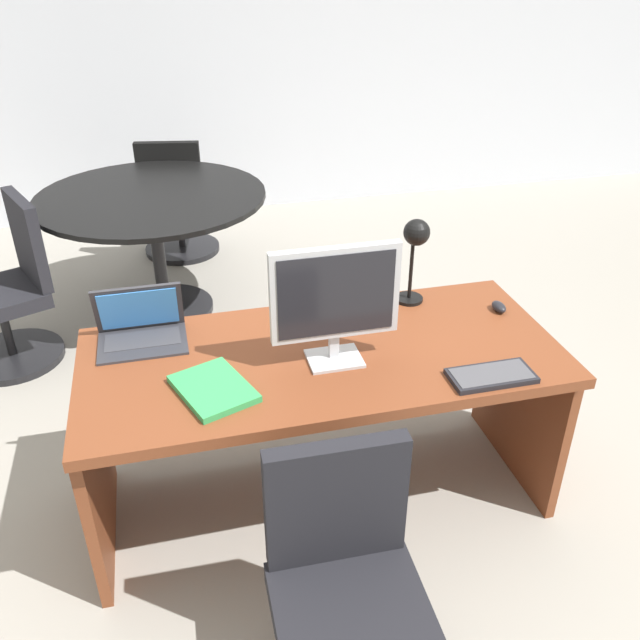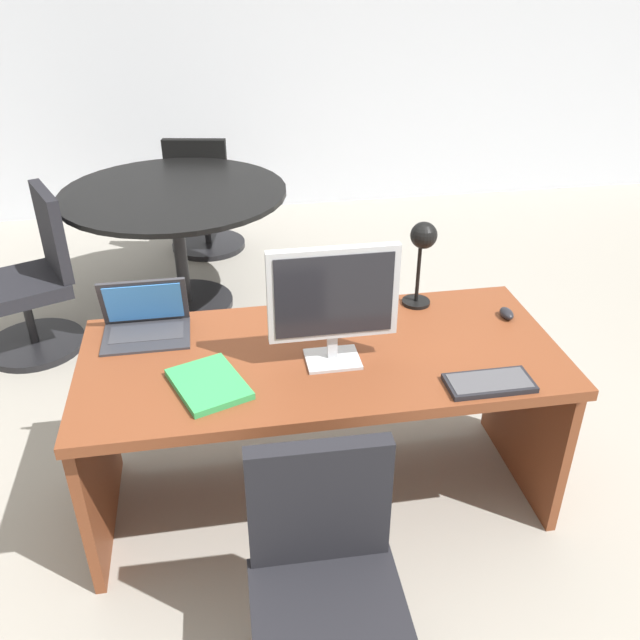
# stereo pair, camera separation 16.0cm
# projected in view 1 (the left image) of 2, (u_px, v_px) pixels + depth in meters

# --- Properties ---
(ground) EXTENTS (12.00, 12.00, 0.00)m
(ground) POSITION_uv_depth(u_px,v_px,m) (264.00, 326.00, 4.17)
(ground) COLOR gray
(back_wall) EXTENTS (10.00, 0.10, 2.80)m
(back_wall) POSITION_uv_depth(u_px,v_px,m) (210.00, 39.00, 5.28)
(back_wall) COLOR silver
(back_wall) RESTS_ON ground
(desk) EXTENTS (1.82, 0.81, 0.74)m
(desk) POSITION_uv_depth(u_px,v_px,m) (320.00, 387.00, 2.67)
(desk) COLOR brown
(desk) RESTS_ON ground
(monitor) EXTENTS (0.47, 0.16, 0.46)m
(monitor) POSITION_uv_depth(u_px,v_px,m) (335.00, 298.00, 2.36)
(monitor) COLOR #B7BABF
(monitor) RESTS_ON desk
(laptop) EXTENTS (0.34, 0.24, 0.23)m
(laptop) POSITION_uv_depth(u_px,v_px,m) (140.00, 323.00, 2.59)
(laptop) COLOR #2D2D33
(laptop) RESTS_ON desk
(keyboard) EXTENTS (0.31, 0.15, 0.02)m
(keyboard) POSITION_uv_depth(u_px,v_px,m) (491.00, 376.00, 2.39)
(keyboard) COLOR black
(keyboard) RESTS_ON desk
(mouse) EXTENTS (0.05, 0.09, 0.04)m
(mouse) POSITION_uv_depth(u_px,v_px,m) (499.00, 307.00, 2.81)
(mouse) COLOR black
(mouse) RESTS_ON desk
(desk_lamp) EXTENTS (0.12, 0.14, 0.38)m
(desk_lamp) POSITION_uv_depth(u_px,v_px,m) (415.00, 243.00, 2.74)
(desk_lamp) COLOR black
(desk_lamp) RESTS_ON desk
(book) EXTENTS (0.31, 0.35, 0.02)m
(book) POSITION_uv_depth(u_px,v_px,m) (213.00, 389.00, 2.31)
(book) COLOR green
(book) RESTS_ON desk
(office_chair) EXTENTS (0.56, 0.56, 0.86)m
(office_chair) POSITION_uv_depth(u_px,v_px,m) (348.00, 610.00, 2.03)
(office_chair) COLOR black
(office_chair) RESTS_ON ground
(meeting_table) EXTENTS (1.36, 1.36, 0.79)m
(meeting_table) POSITION_uv_depth(u_px,v_px,m) (155.00, 224.00, 4.03)
(meeting_table) COLOR black
(meeting_table) RESTS_ON ground
(meeting_chair_near) EXTENTS (0.62, 0.60, 0.93)m
(meeting_chair_near) POSITION_uv_depth(u_px,v_px,m) (11.00, 299.00, 3.69)
(meeting_chair_near) COLOR black
(meeting_chair_near) RESTS_ON ground
(meeting_chair_far) EXTENTS (0.56, 0.56, 0.90)m
(meeting_chair_far) POSITION_uv_depth(u_px,v_px,m) (177.00, 211.00, 4.92)
(meeting_chair_far) COLOR black
(meeting_chair_far) RESTS_ON ground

